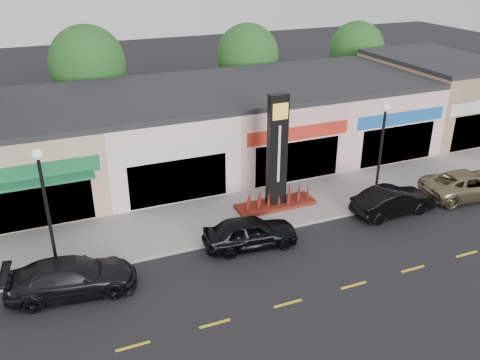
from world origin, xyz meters
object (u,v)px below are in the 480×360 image
(lamp_east_near, at_px, (381,144))
(car_gold_suv, at_px, (468,184))
(lamp_west_near, at_px, (45,200))
(pylon_sign, at_px, (277,169))
(car_dark_sedan, at_px, (71,277))
(car_black_conv, at_px, (393,201))
(car_black_sedan, at_px, (250,232))

(lamp_east_near, xyz_separation_m, car_gold_suv, (5.36, -1.04, -2.75))
(lamp_west_near, height_order, pylon_sign, pylon_sign)
(lamp_east_near, relative_size, car_dark_sedan, 1.09)
(lamp_west_near, xyz_separation_m, lamp_east_near, (16.00, 0.00, 0.00))
(lamp_west_near, relative_size, car_black_conv, 1.26)
(lamp_east_near, bearing_deg, lamp_west_near, 180.00)
(pylon_sign, bearing_deg, car_gold_suv, -14.80)
(car_dark_sedan, xyz_separation_m, car_black_sedan, (7.87, 0.46, 0.01))
(car_black_sedan, height_order, car_gold_suv, car_black_sedan)
(car_black_conv, bearing_deg, car_dark_sedan, 90.42)
(pylon_sign, relative_size, car_gold_suv, 1.15)
(car_dark_sedan, distance_m, car_black_sedan, 7.88)
(lamp_west_near, distance_m, pylon_sign, 11.19)
(lamp_east_near, bearing_deg, car_black_sedan, -171.56)
(car_dark_sedan, bearing_deg, lamp_east_near, -77.53)
(pylon_sign, height_order, car_gold_suv, pylon_sign)
(lamp_west_near, height_order, lamp_east_near, same)
(lamp_west_near, xyz_separation_m, car_black_sedan, (8.32, -1.14, -2.74))
(lamp_east_near, bearing_deg, pylon_sign, 161.25)
(lamp_west_near, xyz_separation_m, car_black_conv, (16.29, -1.09, -2.76))
(lamp_east_near, distance_m, pylon_sign, 5.42)
(pylon_sign, bearing_deg, lamp_east_near, -18.75)
(pylon_sign, height_order, car_black_sedan, pylon_sign)
(car_black_conv, bearing_deg, pylon_sign, 60.79)
(pylon_sign, height_order, car_dark_sedan, pylon_sign)
(pylon_sign, relative_size, car_black_sedan, 1.39)
(car_black_conv, bearing_deg, car_gold_suv, -90.93)
(lamp_west_near, height_order, car_gold_suv, lamp_west_near)
(car_dark_sedan, distance_m, car_black_conv, 15.84)
(car_dark_sedan, relative_size, car_black_sedan, 1.16)
(lamp_east_near, height_order, car_dark_sedan, lamp_east_near)
(lamp_west_near, xyz_separation_m, car_dark_sedan, (0.46, -1.60, -2.75))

